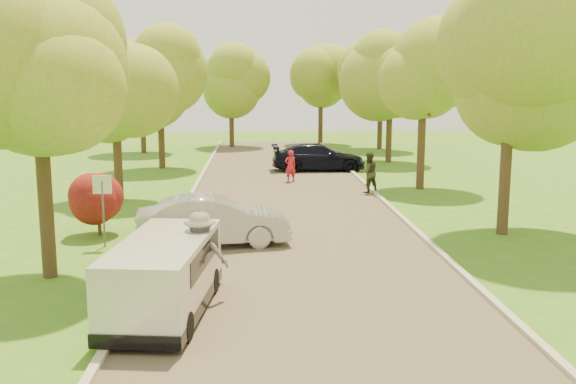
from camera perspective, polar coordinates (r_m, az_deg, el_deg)
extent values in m
plane|color=#37741B|center=(15.88, 1.73, -8.25)|extent=(100.00, 100.00, 0.00)
cube|color=#4C4438|center=(23.59, 0.14, -2.23)|extent=(8.00, 60.00, 0.01)
cube|color=#B2AD9E|center=(23.71, -9.69, -2.18)|extent=(0.18, 60.00, 0.12)
cube|color=#B2AD9E|center=(24.14, 9.79, -1.97)|extent=(0.18, 60.00, 0.12)
cylinder|color=#59595E|center=(19.97, -16.08, -1.92)|extent=(0.06, 0.06, 2.00)
cube|color=white|center=(19.81, -16.20, 0.63)|extent=(0.55, 0.04, 0.55)
cylinder|color=#382619|center=(21.64, -16.41, -2.81)|extent=(0.12, 0.12, 0.70)
sphere|color=#590F0F|center=(21.49, -16.50, -0.85)|extent=(1.70, 1.70, 1.70)
cylinder|color=#382619|center=(17.16, -20.72, -1.31)|extent=(0.36, 0.36, 3.60)
sphere|color=olive|center=(16.88, -21.37, 9.34)|extent=(4.60, 4.60, 4.60)
sphere|color=olive|center=(16.70, -19.23, 11.84)|extent=(3.45, 3.45, 3.45)
cylinder|color=#382619|center=(27.85, -14.88, 2.56)|extent=(0.36, 0.36, 3.15)
sphere|color=olive|center=(27.65, -15.14, 8.39)|extent=(4.20, 4.20, 4.20)
sphere|color=olive|center=(27.52, -13.89, 9.75)|extent=(3.15, 3.15, 3.15)
cylinder|color=#382619|center=(37.55, -11.20, 5.00)|extent=(0.36, 0.36, 3.83)
sphere|color=olive|center=(37.43, -11.37, 10.12)|extent=(4.80, 4.80, 4.80)
sphere|color=olive|center=(37.35, -10.30, 11.26)|extent=(3.60, 3.60, 3.60)
cylinder|color=#382619|center=(21.81, 18.73, 1.35)|extent=(0.36, 0.36, 3.83)
sphere|color=olive|center=(21.61, 19.23, 10.33)|extent=(5.00, 5.00, 5.00)
sphere|color=olive|center=(21.93, 21.20, 12.17)|extent=(3.75, 3.75, 3.75)
cylinder|color=#382619|center=(30.21, 11.74, 3.44)|extent=(0.36, 0.36, 3.38)
sphere|color=olive|center=(30.04, 11.94, 9.15)|extent=(4.40, 4.40, 4.40)
sphere|color=olive|center=(30.22, 13.21, 10.35)|extent=(3.30, 3.30, 3.30)
cylinder|color=#382619|center=(40.01, 8.97, 5.51)|extent=(0.36, 0.36, 4.05)
sphere|color=olive|center=(39.92, 9.11, 10.65)|extent=(5.20, 5.20, 5.20)
sphere|color=olive|center=(40.11, 10.25, 11.72)|extent=(3.90, 3.90, 3.90)
cylinder|color=#382619|center=(45.81, -12.77, 5.63)|extent=(0.36, 0.36, 3.60)
sphere|color=olive|center=(45.71, -12.93, 9.76)|extent=(5.00, 5.00, 5.00)
sphere|color=olive|center=(45.59, -12.02, 10.73)|extent=(3.75, 3.75, 3.75)
cylinder|color=#382619|center=(48.04, 8.18, 6.09)|extent=(0.36, 0.36, 3.83)
sphere|color=olive|center=(47.95, 8.28, 10.16)|extent=(5.00, 5.00, 5.00)
sphere|color=olive|center=(48.11, 9.19, 11.03)|extent=(3.75, 3.75, 3.75)
cylinder|color=#382619|center=(49.18, -5.04, 5.97)|extent=(0.36, 0.36, 3.38)
sphere|color=olive|center=(49.08, -5.09, 9.61)|extent=(4.80, 4.80, 4.80)
sphere|color=olive|center=(49.06, -4.25, 10.46)|extent=(3.60, 3.60, 3.60)
cylinder|color=#382619|center=(51.41, 2.91, 6.28)|extent=(0.36, 0.36, 3.60)
sphere|color=olive|center=(51.32, 2.94, 9.96)|extent=(5.00, 5.00, 5.00)
sphere|color=olive|center=(51.41, 3.79, 10.79)|extent=(3.75, 3.75, 3.75)
cube|color=silver|center=(13.94, -10.95, -7.16)|extent=(2.19, 4.46, 1.47)
cube|color=black|center=(14.13, -10.87, -9.59)|extent=(2.21, 4.55, 0.27)
cube|color=black|center=(14.05, -10.77, -5.51)|extent=(2.07, 3.22, 0.49)
cylinder|color=black|center=(13.05, -15.76, -11.32)|extent=(0.28, 0.61, 0.59)
cylinder|color=black|center=(12.64, -9.11, -11.77)|extent=(0.28, 0.61, 0.59)
cylinder|color=black|center=(15.63, -12.28, -7.64)|extent=(0.28, 0.61, 0.59)
cylinder|color=black|center=(15.28, -6.74, -7.88)|extent=(0.28, 0.61, 0.59)
imported|color=#A6A6AA|center=(19.57, -6.66, -2.56)|extent=(4.75, 2.15, 1.51)
imported|color=black|center=(35.93, 2.72, 3.11)|extent=(5.25, 2.23, 1.51)
cube|color=black|center=(14.88, -7.71, -9.12)|extent=(0.39, 1.01, 0.02)
cylinder|color=#BFCC4C|center=(15.24, -7.41, -8.92)|extent=(0.04, 0.08, 0.08)
cylinder|color=#BFCC4C|center=(15.23, -8.08, -8.94)|extent=(0.04, 0.08, 0.08)
cylinder|color=#BFCC4C|center=(14.58, -7.30, -9.80)|extent=(0.04, 0.08, 0.08)
cylinder|color=#BFCC4C|center=(14.57, -8.00, -9.82)|extent=(0.04, 0.08, 0.08)
imported|color=slate|center=(14.60, -7.79, -5.50)|extent=(1.32, 0.85, 1.93)
imported|color=red|center=(31.78, 0.21, 2.32)|extent=(0.67, 0.55, 1.59)
imported|color=#30341F|center=(28.78, 7.17, 1.72)|extent=(1.07, 0.94, 1.85)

